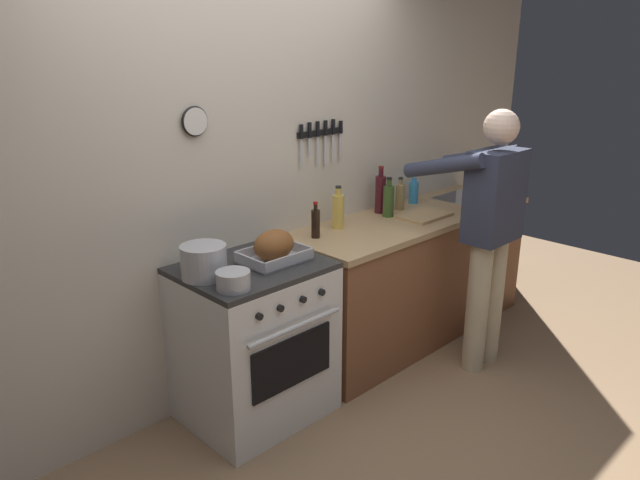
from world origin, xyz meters
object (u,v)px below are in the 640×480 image
at_px(saucepan, 233,280).
at_px(bottle_olive_oil, 389,200).
at_px(stove, 255,341).
at_px(bottle_cooking_oil, 338,211).
at_px(person_cook, 489,225).
at_px(bottle_soy_sauce, 316,223).
at_px(cutting_board, 424,215).
at_px(stock_pot, 204,261).
at_px(bottle_wine_red, 380,193).
at_px(roasting_pan, 274,248).
at_px(bottle_vinegar, 400,196).
at_px(bottle_dish_soap, 414,192).

distance_m(saucepan, bottle_olive_oil, 1.55).
distance_m(stove, bottle_cooking_oil, 1.00).
distance_m(person_cook, bottle_soy_sauce, 1.08).
distance_m(saucepan, bottle_soy_sauce, 0.89).
height_order(cutting_board, bottle_olive_oil, bottle_olive_oil).
bearing_deg(bottle_olive_oil, stock_pot, -177.46).
height_order(bottle_olive_oil, bottle_wine_red, bottle_wine_red).
distance_m(roasting_pan, bottle_soy_sauce, 0.47).
xyz_separation_m(stove, bottle_vinegar, (1.45, 0.15, 0.55)).
bearing_deg(stove, saucepan, -143.50).
relative_size(roasting_pan, bottle_soy_sauce, 1.57).
xyz_separation_m(cutting_board, bottle_olive_oil, (-0.16, 0.18, 0.10)).
bearing_deg(person_cook, bottle_wine_red, 6.28).
distance_m(bottle_olive_oil, bottle_cooking_oil, 0.44).
distance_m(saucepan, cutting_board, 1.68).
bearing_deg(bottle_dish_soap, bottle_soy_sauce, -175.38).
relative_size(stock_pot, bottle_dish_soap, 1.09).
bearing_deg(stock_pot, bottle_vinegar, 3.93).
bearing_deg(cutting_board, bottle_cooking_oil, 158.92).
distance_m(bottle_vinegar, bottle_olive_oil, 0.20).
relative_size(bottle_vinegar, bottle_soy_sauce, 1.05).
distance_m(cutting_board, bottle_vinegar, 0.25).
relative_size(person_cook, roasting_pan, 4.72).
bearing_deg(bottle_soy_sauce, cutting_board, -12.74).
distance_m(person_cook, bottle_vinegar, 0.73).
bearing_deg(roasting_pan, stove, 162.82).
bearing_deg(roasting_pan, person_cook, -22.90).
relative_size(saucepan, bottle_vinegar, 0.71).
bearing_deg(bottle_wine_red, bottle_vinegar, -17.51).
xyz_separation_m(person_cook, saucepan, (-1.67, 0.39, -0.01)).
xyz_separation_m(cutting_board, bottle_cooking_oil, (-0.60, 0.23, 0.10)).
relative_size(bottle_soy_sauce, bottle_wine_red, 0.68).
relative_size(stock_pot, cutting_board, 0.64).
relative_size(bottle_dish_soap, bottle_soy_sauce, 0.95).
height_order(saucepan, bottle_vinegar, bottle_vinegar).
height_order(cutting_board, bottle_wine_red, bottle_wine_red).
height_order(stove, bottle_cooking_oil, bottle_cooking_oil).
distance_m(cutting_board, bottle_dish_soap, 0.38).
bearing_deg(stock_pot, roasting_pan, -10.03).
height_order(stock_pot, bottle_olive_oil, bottle_olive_oil).
bearing_deg(bottle_vinegar, bottle_wine_red, 162.49).
distance_m(roasting_pan, bottle_olive_oil, 1.14).
height_order(roasting_pan, bottle_wine_red, bottle_wine_red).
xyz_separation_m(person_cook, bottle_cooking_oil, (-0.59, 0.73, 0.06)).
bearing_deg(stove, roasting_pan, -17.18).
bearing_deg(bottle_dish_soap, cutting_board, -131.45).
height_order(person_cook, roasting_pan, person_cook).
relative_size(bottle_vinegar, bottle_olive_oil, 0.87).
relative_size(stove, bottle_vinegar, 3.84).
height_order(bottle_dish_soap, bottle_cooking_oil, bottle_cooking_oil).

